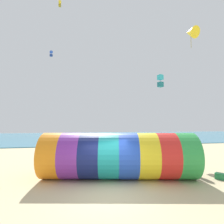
{
  "coord_description": "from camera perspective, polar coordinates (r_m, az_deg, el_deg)",
  "views": [
    {
      "loc": [
        -1.43,
        -8.23,
        3.26
      ],
      "look_at": [
        1.01,
        4.23,
        4.14
      ],
      "focal_mm": 28.0,
      "sensor_mm": 36.0,
      "label": 1
    }
  ],
  "objects": [
    {
      "name": "bystander_near_water",
      "position": [
        19.75,
        17.3,
        -10.73
      ],
      "size": [
        0.42,
        0.34,
        1.7
      ],
      "color": "#726651",
      "rests_on": "ground"
    },
    {
      "name": "beach_flag",
      "position": [
        13.14,
        16.58,
        -7.71
      ],
      "size": [
        0.47,
        0.36,
        2.66
      ],
      "color": "silver",
      "rests_on": "ground"
    },
    {
      "name": "cooler_box",
      "position": [
        12.71,
        31.87,
        -17.39
      ],
      "size": [
        0.59,
        0.63,
        0.36
      ],
      "primitive_type": "cube",
      "rotation": [
        0.0,
        0.0,
        2.16
      ],
      "color": "#268C4C",
      "rests_on": "ground"
    },
    {
      "name": "bystander_mid_beach",
      "position": [
        15.54,
        -6.98,
        -13.11
      ],
      "size": [
        0.27,
        0.39,
        1.55
      ],
      "color": "#383D56",
      "rests_on": "ground"
    },
    {
      "name": "kite_cyan_box",
      "position": [
        20.37,
        15.51,
        9.75
      ],
      "size": [
        0.64,
        0.64,
        1.44
      ],
      "color": "#2DB2C6"
    },
    {
      "name": "ground_plane",
      "position": [
        8.96,
        -1.28,
        -25.28
      ],
      "size": [
        120.0,
        120.0,
        0.0
      ],
      "primitive_type": "plane",
      "color": "#CCBA8C"
    },
    {
      "name": "sea",
      "position": [
        46.07,
        -9.37,
        -7.9
      ],
      "size": [
        120.0,
        40.0,
        0.1
      ],
      "primitive_type": "cube",
      "color": "teal",
      "rests_on": "ground"
    },
    {
      "name": "kite_yellow_delta",
      "position": [
        16.69,
        24.31,
        22.62
      ],
      "size": [
        1.21,
        1.43,
        1.92
      ],
      "color": "yellow"
    },
    {
      "name": "kite_blue_box",
      "position": [
        24.06,
        -19.24,
        17.54
      ],
      "size": [
        0.37,
        0.37,
        0.75
      ],
      "color": "blue"
    },
    {
      "name": "giant_inflatable_tube",
      "position": [
        10.91,
        2.22,
        -13.99
      ],
      "size": [
        9.45,
        4.47,
        2.72
      ],
      "color": "orange",
      "rests_on": "ground"
    },
    {
      "name": "kite_handler",
      "position": [
        12.9,
        25.07,
        -14.14
      ],
      "size": [
        0.4,
        0.31,
        1.74
      ],
      "color": "#383D56",
      "rests_on": "ground"
    },
    {
      "name": "kite_yellow_box",
      "position": [
        26.93,
        -16.67,
        30.76
      ],
      "size": [
        0.3,
        0.3,
        0.8
      ],
      "color": "yellow"
    }
  ]
}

